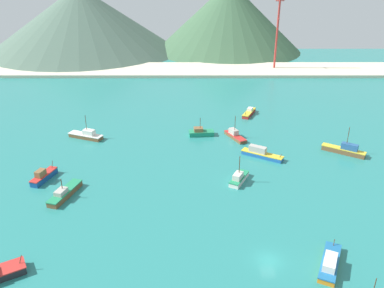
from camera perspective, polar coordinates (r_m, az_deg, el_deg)
The scene contains 15 objects.
ground at distance 92.44m, azimuth 7.74°, elevation -4.05°, with size 260.00×280.00×0.50m.
fishing_boat_2 at distance 87.46m, azimuth 6.71°, elevation -4.93°, with size 5.14×7.30×6.39m.
fishing_boat_4 at distance 106.35m, azimuth 21.19°, elevation -0.77°, with size 10.02×7.44×7.32m.
fishing_boat_5 at distance 111.70m, azimuth -15.14°, elevation 1.24°, with size 10.10×6.00×6.80m.
fishing_boat_6 at distance 99.01m, azimuth 9.85°, elevation -1.34°, with size 10.14×7.18×2.67m.
fishing_boat_7 at distance 85.94m, azimuth -18.06°, elevation -6.79°, with size 5.06×10.17×4.47m.
fishing_boat_8 at distance 126.04m, azimuth 8.18°, elevation 4.53°, with size 5.33×8.60×2.30m.
fishing_boat_9 at distance 68.70m, azimuth 19.28°, elevation -15.92°, with size 6.27×9.64×2.35m.
fishing_boat_10 at distance 93.44m, azimuth -20.83°, elevation -4.40°, with size 4.15×7.80×2.98m.
fishing_boat_11 at distance 109.72m, azimuth 1.20°, elevation 1.69°, with size 7.12×3.37×5.24m.
fishing_boat_12 at distance 108.66m, azimuth 6.13°, elevation 1.27°, with size 5.66×8.45×6.37m.
beach_strip at distance 177.20m, azimuth 4.03°, elevation 10.69°, with size 247.00×23.16×1.20m, color beige.
hill_west at distance 222.05m, azimuth -15.87°, elevation 16.96°, with size 99.70×99.70×33.09m.
hill_central at distance 219.19m, azimuth 5.24°, elevation 17.90°, with size 77.90×77.90×34.93m.
radio_tower at distance 178.45m, azimuth 12.19°, elevation 16.09°, with size 3.57×2.86×35.72m.
Camera 1 is at (-12.56, -49.99, 44.35)m, focal length 36.79 mm.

